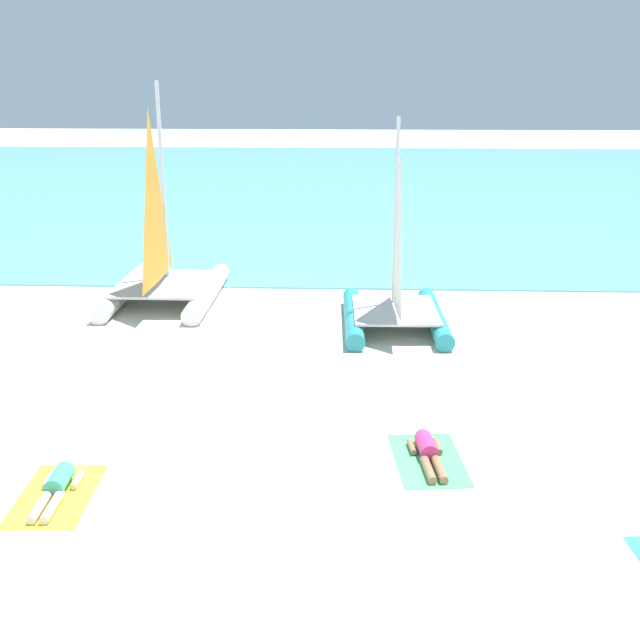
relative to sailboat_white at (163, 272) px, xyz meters
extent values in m
plane|color=beige|center=(4.48, -0.50, -0.87)|extent=(120.00, 120.00, 0.00)
cube|color=#5BB2C1|center=(4.48, 21.48, -0.84)|extent=(120.00, 40.00, 0.05)
cylinder|color=white|center=(-1.17, 0.15, -0.61)|extent=(0.55, 4.46, 0.51)
cylinder|color=white|center=(1.17, 0.13, -0.61)|extent=(0.55, 4.46, 0.51)
cube|color=silver|center=(0.00, -0.07, -0.33)|extent=(2.36, 2.87, 0.06)
cylinder|color=silver|center=(0.00, 0.56, 2.30)|extent=(0.11, 0.11, 5.31)
pyramid|color=orange|center=(0.00, -0.49, 2.14)|extent=(0.08, 2.34, 4.46)
cylinder|color=teal|center=(5.17, -1.83, -0.65)|extent=(0.56, 3.89, 0.44)
cylinder|color=teal|center=(7.20, -1.77, -0.65)|extent=(0.56, 3.89, 0.44)
cube|color=silver|center=(6.19, -1.99, -0.40)|extent=(2.10, 2.54, 0.06)
cylinder|color=silver|center=(6.17, -1.43, 1.88)|extent=(0.09, 0.09, 4.61)
pyramid|color=white|center=(6.20, -2.35, 1.74)|extent=(0.12, 2.03, 3.88)
cube|color=yellow|center=(0.68, -10.22, -0.86)|extent=(1.18, 1.94, 0.01)
cylinder|color=#3FB28C|center=(0.68, -10.02, -0.70)|extent=(0.33, 0.63, 0.30)
sphere|color=beige|center=(0.66, -9.61, -0.70)|extent=(0.22, 0.22, 0.22)
cylinder|color=beige|center=(0.61, -10.67, -0.78)|extent=(0.17, 0.79, 0.14)
cylinder|color=beige|center=(0.79, -10.67, -0.78)|extent=(0.17, 0.79, 0.14)
cylinder|color=beige|center=(0.45, -9.87, -0.79)|extent=(0.12, 0.45, 0.10)
cylinder|color=beige|center=(0.89, -9.86, -0.79)|extent=(0.12, 0.45, 0.10)
cube|color=#4CB266|center=(6.42, -8.85, -0.86)|extent=(1.28, 2.00, 0.01)
cylinder|color=#D83372|center=(6.40, -8.65, -0.70)|extent=(0.36, 0.65, 0.30)
sphere|color=#8C6647|center=(6.36, -8.24, -0.70)|extent=(0.22, 0.22, 0.22)
cylinder|color=#8C6647|center=(6.38, -9.31, -0.78)|extent=(0.22, 0.79, 0.14)
cylinder|color=#8C6647|center=(6.56, -9.29, -0.78)|extent=(0.22, 0.79, 0.14)
cylinder|color=#8C6647|center=(6.17, -8.52, -0.79)|extent=(0.14, 0.46, 0.10)
cylinder|color=#8C6647|center=(6.60, -8.47, -0.79)|extent=(0.14, 0.46, 0.10)
camera|label=1|loc=(5.12, -20.69, 5.38)|focal=44.68mm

